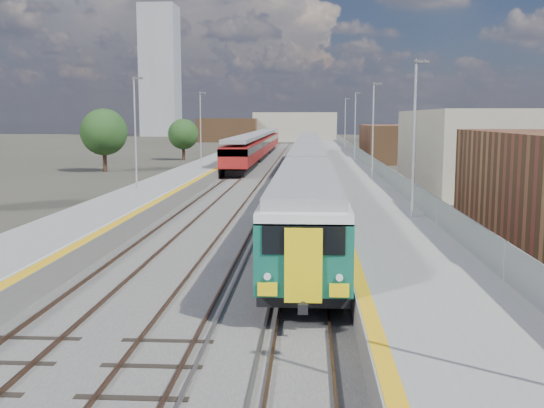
{
  "coord_description": "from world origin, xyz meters",
  "views": [
    {
      "loc": [
        1.64,
        -8.76,
        5.82
      ],
      "look_at": [
        0.07,
        17.69,
        2.2
      ],
      "focal_mm": 42.0,
      "sensor_mm": 36.0,
      "label": 1
    }
  ],
  "objects": [
    {
      "name": "ground",
      "position": [
        0.0,
        50.0,
        0.0
      ],
      "size": [
        320.0,
        320.0,
        0.0
      ],
      "primitive_type": "plane",
      "color": "#47443A",
      "rests_on": "ground"
    },
    {
      "name": "ballast_bed",
      "position": [
        -2.25,
        52.5,
        0.03
      ],
      "size": [
        10.5,
        155.0,
        0.06
      ],
      "primitive_type": "cube",
      "color": "#565451",
      "rests_on": "ground"
    },
    {
      "name": "tracks",
      "position": [
        -1.65,
        54.18,
        0.11
      ],
      "size": [
        8.96,
        160.0,
        0.17
      ],
      "color": "#4C3323",
      "rests_on": "ground"
    },
    {
      "name": "platform_right",
      "position": [
        5.28,
        52.49,
        0.54
      ],
      "size": [
        4.7,
        155.0,
        8.52
      ],
      "color": "slate",
      "rests_on": "ground"
    },
    {
      "name": "platform_left",
      "position": [
        -9.05,
        52.49,
        0.52
      ],
      "size": [
        4.3,
        155.0,
        8.52
      ],
      "color": "slate",
      "rests_on": "ground"
    },
    {
      "name": "buildings",
      "position": [
        -18.12,
        138.6,
        10.7
      ],
      "size": [
        72.0,
        185.5,
        40.0
      ],
      "color": "brown",
      "rests_on": "ground"
    },
    {
      "name": "green_train",
      "position": [
        1.5,
        45.84,
        2.13
      ],
      "size": [
        2.74,
        76.37,
        3.02
      ],
      "color": "black",
      "rests_on": "ground"
    },
    {
      "name": "red_train",
      "position": [
        -5.5,
        78.77,
        2.13
      ],
      "size": [
        2.86,
        57.9,
        3.6
      ],
      "color": "black",
      "rests_on": "ground"
    },
    {
      "name": "tree_b",
      "position": [
        -20.35,
        58.32,
        4.25
      ],
      "size": [
        4.99,
        4.99,
        6.76
      ],
      "color": "#382619",
      "rests_on": "ground"
    },
    {
      "name": "tree_c",
      "position": [
        -15.64,
        77.6,
        3.54
      ],
      "size": [
        4.15,
        4.15,
        5.63
      ],
      "color": "#382619",
      "rests_on": "ground"
    },
    {
      "name": "tree_d",
      "position": [
        21.5,
        64.17,
        4.09
      ],
      "size": [
        4.79,
        4.79,
        6.5
      ],
      "color": "#382619",
      "rests_on": "ground"
    }
  ]
}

